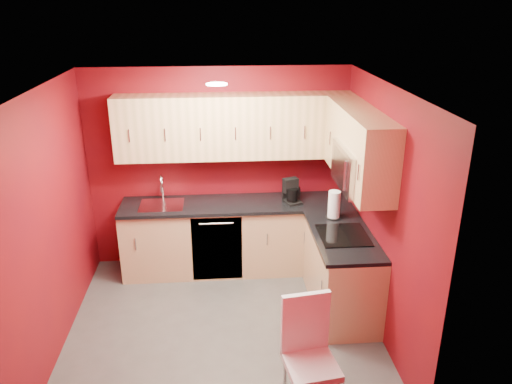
{
  "coord_description": "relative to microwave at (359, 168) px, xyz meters",
  "views": [
    {
      "loc": [
        -0.0,
        -4.41,
        3.24
      ],
      "look_at": [
        0.39,
        0.55,
        1.29
      ],
      "focal_mm": 35.0,
      "sensor_mm": 36.0,
      "label": 1
    }
  ],
  "objects": [
    {
      "name": "wall_right",
      "position": [
        0.21,
        -0.2,
        -0.41
      ],
      "size": [
        0.0,
        3.0,
        3.0
      ],
      "primitive_type": "plane",
      "rotation": [
        1.57,
        0.0,
        -1.57
      ],
      "color": "maroon",
      "rests_on": "floor"
    },
    {
      "name": "upper_cabinets_back",
      "position": [
        -1.19,
        1.13,
        0.17
      ],
      "size": [
        2.8,
        0.35,
        0.75
      ],
      "primitive_type": "cube",
      "color": "#E6BB82",
      "rests_on": "wall_back"
    },
    {
      "name": "wall_front",
      "position": [
        -1.39,
        -1.7,
        -0.41
      ],
      "size": [
        3.2,
        0.0,
        3.2
      ],
      "primitive_type": "plane",
      "rotation": [
        -1.57,
        0.0,
        0.0
      ],
      "color": "maroon",
      "rests_on": "floor"
    },
    {
      "name": "dishwasher_front",
      "position": [
        -1.44,
        0.71,
        -1.22
      ],
      "size": [
        0.6,
        0.02,
        0.82
      ],
      "primitive_type": "cube",
      "color": "black",
      "rests_on": "base_cabinets_back"
    },
    {
      "name": "downlight",
      "position": [
        -1.39,
        0.1,
        0.82
      ],
      "size": [
        0.2,
        0.2,
        0.01
      ],
      "primitive_type": "cylinder",
      "color": "white",
      "rests_on": "ceiling"
    },
    {
      "name": "floor",
      "position": [
        -1.39,
        -0.2,
        -1.66
      ],
      "size": [
        3.2,
        3.2,
        0.0
      ],
      "primitive_type": "plane",
      "color": "#4D4A47",
      "rests_on": "ground"
    },
    {
      "name": "base_cabinets_back",
      "position": [
        -1.19,
        1.0,
        -1.22
      ],
      "size": [
        2.8,
        0.6,
        0.87
      ],
      "primitive_type": "cube",
      "color": "tan",
      "rests_on": "floor"
    },
    {
      "name": "countertop_right",
      "position": [
        -0.11,
        0.04,
        -0.77
      ],
      "size": [
        0.63,
        1.27,
        0.04
      ],
      "primitive_type": "cube",
      "color": "black",
      "rests_on": "base_cabinets_right"
    },
    {
      "name": "wall_left",
      "position": [
        -2.99,
        -0.2,
        -0.41
      ],
      "size": [
        0.0,
        3.0,
        3.0
      ],
      "primitive_type": "plane",
      "rotation": [
        1.57,
        0.0,
        1.57
      ],
      "color": "maroon",
      "rests_on": "floor"
    },
    {
      "name": "dining_chair",
      "position": [
        -0.69,
        -1.4,
        -1.15
      ],
      "size": [
        0.47,
        0.48,
        1.01
      ],
      "primitive_type": null,
      "rotation": [
        0.0,
        0.0,
        0.15
      ],
      "color": "white",
      "rests_on": "floor"
    },
    {
      "name": "base_cabinets_right",
      "position": [
        -0.09,
        0.05,
        -1.22
      ],
      "size": [
        0.6,
        1.3,
        0.87
      ],
      "primitive_type": "cube",
      "color": "tan",
      "rests_on": "floor"
    },
    {
      "name": "napkin_holder",
      "position": [
        -0.47,
        1.08,
        -0.68
      ],
      "size": [
        0.14,
        0.14,
        0.14
      ],
      "primitive_type": null,
      "rotation": [
        0.0,
        0.0,
        0.04
      ],
      "color": "black",
      "rests_on": "countertop_back"
    },
    {
      "name": "paper_towel",
      "position": [
        -0.12,
        0.46,
        -0.59
      ],
      "size": [
        0.23,
        0.23,
        0.32
      ],
      "primitive_type": null,
      "rotation": [
        0.0,
        0.0,
        -0.34
      ],
      "color": "white",
      "rests_on": "countertop_right"
    },
    {
      "name": "wall_back",
      "position": [
        -1.39,
        1.3,
        -0.41
      ],
      "size": [
        3.2,
        0.0,
        3.2
      ],
      "primitive_type": "plane",
      "rotation": [
        1.57,
        0.0,
        0.0
      ],
      "color": "maroon",
      "rests_on": "floor"
    },
    {
      "name": "cooktop",
      "position": [
        -0.11,
        0.0,
        -0.74
      ],
      "size": [
        0.5,
        0.55,
        0.01
      ],
      "primitive_type": "cube",
      "color": "black",
      "rests_on": "countertop_right"
    },
    {
      "name": "upper_cabinets_right",
      "position": [
        0.03,
        0.24,
        0.23
      ],
      "size": [
        0.35,
        1.55,
        0.75
      ],
      "color": "#E6BB82",
      "rests_on": "wall_right"
    },
    {
      "name": "countertop_back",
      "position": [
        -1.19,
        0.99,
        -0.77
      ],
      "size": [
        2.8,
        0.63,
        0.04
      ],
      "primitive_type": "cube",
      "color": "black",
      "rests_on": "base_cabinets_back"
    },
    {
      "name": "microwave",
      "position": [
        0.0,
        0.0,
        0.0
      ],
      "size": [
        0.42,
        0.76,
        0.42
      ],
      "color": "silver",
      "rests_on": "upper_cabinets_right"
    },
    {
      "name": "coffee_maker",
      "position": [
        -0.51,
        0.93,
        -0.6
      ],
      "size": [
        0.25,
        0.28,
        0.3
      ],
      "primitive_type": null,
      "rotation": [
        0.0,
        0.0,
        0.35
      ],
      "color": "black",
      "rests_on": "countertop_back"
    },
    {
      "name": "ceiling",
      "position": [
        -1.39,
        -0.2,
        0.84
      ],
      "size": [
        3.2,
        3.2,
        0.0
      ],
      "primitive_type": "plane",
      "rotation": [
        3.14,
        0.0,
        0.0
      ],
      "color": "white",
      "rests_on": "wall_back"
    },
    {
      "name": "sink",
      "position": [
        -2.09,
        1.0,
        -0.72
      ],
      "size": [
        0.52,
        0.42,
        0.35
      ],
      "color": "silver",
      "rests_on": "countertop_back"
    }
  ]
}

